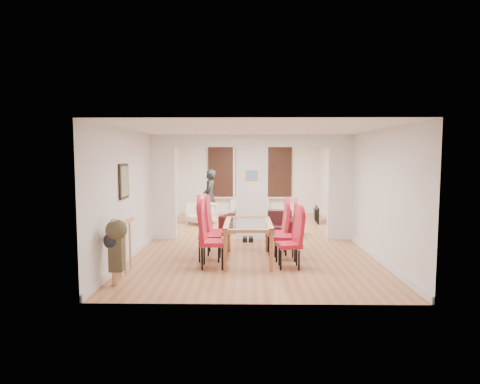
{
  "coord_description": "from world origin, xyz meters",
  "views": [
    {
      "loc": [
        -0.15,
        -9.98,
        2.08
      ],
      "look_at": [
        -0.3,
        0.6,
        1.13
      ],
      "focal_mm": 30.0,
      "sensor_mm": 36.0,
      "label": 1
    }
  ],
  "objects_px": {
    "dining_chair_la": "(213,238)",
    "dining_chair_rb": "(285,233)",
    "dining_table": "(248,241)",
    "dining_chair_lc": "(217,228)",
    "person": "(210,196)",
    "coffee_table": "(267,219)",
    "dining_chair_lb": "(210,232)",
    "bottle": "(264,212)",
    "armchair": "(201,213)",
    "bowl": "(274,215)",
    "television": "(314,214)",
    "sofa": "(259,221)",
    "dining_chair_rc": "(277,229)",
    "dining_chair_ra": "(289,241)"
  },
  "relations": [
    {
      "from": "sofa",
      "to": "dining_chair_ra",
      "type": "bearing_deg",
      "value": -61.57
    },
    {
      "from": "dining_chair_lb",
      "to": "television",
      "type": "relative_size",
      "value": 1.31
    },
    {
      "from": "person",
      "to": "bowl",
      "type": "height_order",
      "value": "person"
    },
    {
      "from": "sofa",
      "to": "coffee_table",
      "type": "bearing_deg",
      "value": 101.16
    },
    {
      "from": "sofa",
      "to": "dining_chair_lc",
      "type": "bearing_deg",
      "value": -90.32
    },
    {
      "from": "dining_table",
      "to": "bottle",
      "type": "height_order",
      "value": "dining_table"
    },
    {
      "from": "dining_chair_rb",
      "to": "coffee_table",
      "type": "relative_size",
      "value": 1.24
    },
    {
      "from": "television",
      "to": "bottle",
      "type": "relative_size",
      "value": 3.3
    },
    {
      "from": "dining_chair_la",
      "to": "dining_chair_rb",
      "type": "relative_size",
      "value": 1.03
    },
    {
      "from": "dining_chair_ra",
      "to": "sofa",
      "type": "bearing_deg",
      "value": 85.25
    },
    {
      "from": "person",
      "to": "bowl",
      "type": "xyz_separation_m",
      "value": [
        2.03,
        0.01,
        -0.6
      ]
    },
    {
      "from": "dining_table",
      "to": "bottle",
      "type": "xyz_separation_m",
      "value": [
        0.52,
        4.48,
        -0.05
      ]
    },
    {
      "from": "dining_chair_la",
      "to": "bowl",
      "type": "distance_m",
      "value": 5.41
    },
    {
      "from": "coffee_table",
      "to": "dining_chair_rb",
      "type": "bearing_deg",
      "value": -88.42
    },
    {
      "from": "dining_chair_lc",
      "to": "dining_chair_rb",
      "type": "distance_m",
      "value": 1.47
    },
    {
      "from": "dining_chair_rc",
      "to": "coffee_table",
      "type": "height_order",
      "value": "dining_chair_rc"
    },
    {
      "from": "dining_chair_la",
      "to": "dining_chair_ra",
      "type": "height_order",
      "value": "dining_chair_la"
    },
    {
      "from": "person",
      "to": "bowl",
      "type": "distance_m",
      "value": 2.12
    },
    {
      "from": "dining_chair_la",
      "to": "armchair",
      "type": "height_order",
      "value": "dining_chair_la"
    },
    {
      "from": "dining_chair_la",
      "to": "person",
      "type": "distance_m",
      "value": 5.21
    },
    {
      "from": "bottle",
      "to": "dining_chair_la",
      "type": "bearing_deg",
      "value": -103.27
    },
    {
      "from": "dining_chair_lb",
      "to": "dining_chair_lc",
      "type": "bearing_deg",
      "value": 71.76
    },
    {
      "from": "sofa",
      "to": "television",
      "type": "distance_m",
      "value": 2.41
    },
    {
      "from": "dining_chair_lc",
      "to": "armchair",
      "type": "bearing_deg",
      "value": 107.14
    },
    {
      "from": "dining_chair_lc",
      "to": "dining_chair_rc",
      "type": "bearing_deg",
      "value": 6.78
    },
    {
      "from": "television",
      "to": "dining_chair_lc",
      "type": "bearing_deg",
      "value": 151.1
    },
    {
      "from": "dining_table",
      "to": "dining_chair_lc",
      "type": "distance_m",
      "value": 0.85
    },
    {
      "from": "armchair",
      "to": "television",
      "type": "distance_m",
      "value": 3.53
    },
    {
      "from": "dining_chair_rc",
      "to": "sofa",
      "type": "distance_m",
      "value": 2.45
    },
    {
      "from": "dining_chair_lb",
      "to": "coffee_table",
      "type": "distance_m",
      "value": 4.8
    },
    {
      "from": "television",
      "to": "bottle",
      "type": "height_order",
      "value": "television"
    },
    {
      "from": "person",
      "to": "television",
      "type": "relative_size",
      "value": 1.89
    },
    {
      "from": "dining_chair_rc",
      "to": "person",
      "type": "distance_m",
      "value": 4.49
    },
    {
      "from": "dining_table",
      "to": "armchair",
      "type": "height_order",
      "value": "dining_table"
    },
    {
      "from": "dining_table",
      "to": "bottle",
      "type": "bearing_deg",
      "value": 83.35
    },
    {
      "from": "dining_chair_lb",
      "to": "television",
      "type": "xyz_separation_m",
      "value": [
        2.86,
        4.58,
        -0.32
      ]
    },
    {
      "from": "dining_table",
      "to": "dining_chair_rc",
      "type": "distance_m",
      "value": 0.85
    },
    {
      "from": "dining_chair_la",
      "to": "person",
      "type": "height_order",
      "value": "person"
    },
    {
      "from": "armchair",
      "to": "dining_chair_lb",
      "type": "bearing_deg",
      "value": -34.25
    },
    {
      "from": "dining_table",
      "to": "bottle",
      "type": "relative_size",
      "value": 6.24
    },
    {
      "from": "dining_chair_ra",
      "to": "sofa",
      "type": "height_order",
      "value": "dining_chair_ra"
    },
    {
      "from": "dining_chair_rb",
      "to": "coffee_table",
      "type": "distance_m",
      "value": 4.56
    },
    {
      "from": "dining_chair_rb",
      "to": "armchair",
      "type": "distance_m",
      "value": 4.79
    },
    {
      "from": "dining_chair_lc",
      "to": "television",
      "type": "bearing_deg",
      "value": 61.65
    },
    {
      "from": "dining_chair_rb",
      "to": "person",
      "type": "bearing_deg",
      "value": 118.93
    },
    {
      "from": "dining_chair_lb",
      "to": "dining_chair_rc",
      "type": "bearing_deg",
      "value": 15.56
    },
    {
      "from": "bottle",
      "to": "dining_chair_lc",
      "type": "bearing_deg",
      "value": -106.51
    },
    {
      "from": "armchair",
      "to": "bowl",
      "type": "xyz_separation_m",
      "value": [
        2.27,
        0.34,
        -0.1
      ]
    },
    {
      "from": "dining_chair_rc",
      "to": "armchair",
      "type": "xyz_separation_m",
      "value": [
        -2.04,
        3.77,
        -0.19
      ]
    },
    {
      "from": "dining_chair_la",
      "to": "armchair",
      "type": "relative_size",
      "value": 1.54
    }
  ]
}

